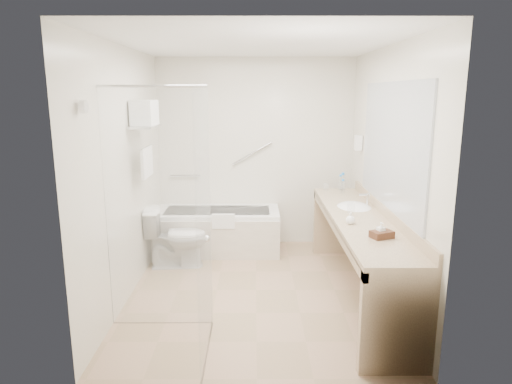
{
  "coord_description": "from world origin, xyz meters",
  "views": [
    {
      "loc": [
        -0.02,
        -4.5,
        2.05
      ],
      "look_at": [
        0.0,
        0.3,
        1.0
      ],
      "focal_mm": 32.0,
      "sensor_mm": 36.0,
      "label": 1
    }
  ],
  "objects_px": {
    "vanity_counter": "(359,237)",
    "water_bottle_left": "(343,187)",
    "bathtub": "(218,231)",
    "toilet": "(176,238)",
    "amenity_basket": "(382,234)"
  },
  "relations": [
    {
      "from": "bathtub",
      "to": "vanity_counter",
      "type": "height_order",
      "value": "vanity_counter"
    },
    {
      "from": "vanity_counter",
      "to": "toilet",
      "type": "bearing_deg",
      "value": 156.71
    },
    {
      "from": "vanity_counter",
      "to": "water_bottle_left",
      "type": "height_order",
      "value": "water_bottle_left"
    },
    {
      "from": "amenity_basket",
      "to": "vanity_counter",
      "type": "bearing_deg",
      "value": 92.76
    },
    {
      "from": "vanity_counter",
      "to": "amenity_basket",
      "type": "height_order",
      "value": "vanity_counter"
    },
    {
      "from": "bathtub",
      "to": "amenity_basket",
      "type": "height_order",
      "value": "amenity_basket"
    },
    {
      "from": "water_bottle_left",
      "to": "toilet",
      "type": "bearing_deg",
      "value": -173.96
    },
    {
      "from": "bathtub",
      "to": "water_bottle_left",
      "type": "xyz_separation_m",
      "value": [
        1.56,
        -0.33,
        0.65
      ]
    },
    {
      "from": "vanity_counter",
      "to": "water_bottle_left",
      "type": "bearing_deg",
      "value": 88.24
    },
    {
      "from": "toilet",
      "to": "amenity_basket",
      "type": "relative_size",
      "value": 4.0
    },
    {
      "from": "bathtub",
      "to": "toilet",
      "type": "height_order",
      "value": "toilet"
    },
    {
      "from": "toilet",
      "to": "water_bottle_left",
      "type": "distance_m",
      "value": 2.1
    },
    {
      "from": "toilet",
      "to": "amenity_basket",
      "type": "xyz_separation_m",
      "value": [
        2.01,
        -1.53,
        0.52
      ]
    },
    {
      "from": "vanity_counter",
      "to": "water_bottle_left",
      "type": "relative_size",
      "value": 15.39
    },
    {
      "from": "bathtub",
      "to": "water_bottle_left",
      "type": "height_order",
      "value": "water_bottle_left"
    }
  ]
}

